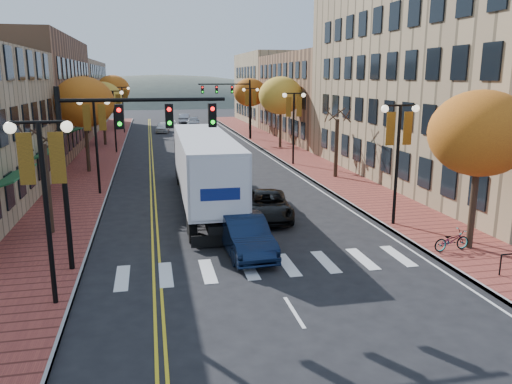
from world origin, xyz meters
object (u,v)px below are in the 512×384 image
semi_truck (203,163)px  bicycle (452,240)px  navy_sedan (245,235)px  black_suv (267,205)px

semi_truck → bicycle: bearing=-47.6°
semi_truck → navy_sedan: size_ratio=3.44×
navy_sedan → black_suv: bearing=63.9°
bicycle → semi_truck: bearing=35.0°
black_suv → bicycle: (6.37, -6.93, -0.12)m
navy_sedan → semi_truck: bearing=92.5°
navy_sedan → black_suv: (2.15, 5.03, -0.09)m
black_suv → bicycle: bearing=-40.5°
navy_sedan → black_suv: size_ratio=0.95×
navy_sedan → bicycle: size_ratio=2.91×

